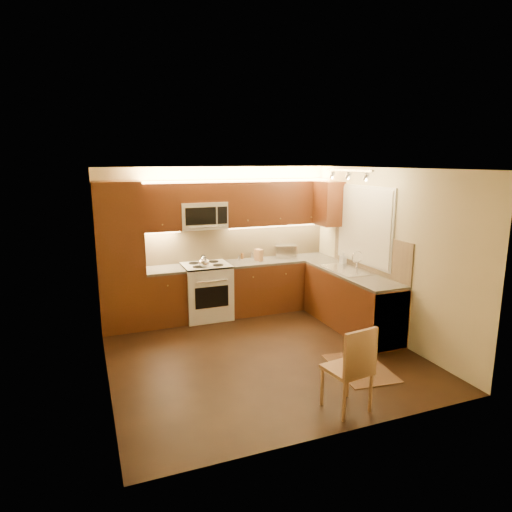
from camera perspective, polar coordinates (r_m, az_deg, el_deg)
name	(u,v)px	position (r m, az deg, el deg)	size (l,w,h in m)	color
floor	(260,353)	(6.32, 0.56, -12.25)	(4.00, 4.00, 0.01)	black
ceiling	(261,169)	(5.76, 0.61, 11.05)	(4.00, 4.00, 0.01)	beige
wall_back	(217,240)	(7.77, -4.93, 1.99)	(4.00, 0.01, 2.50)	beige
wall_front	(342,311)	(4.20, 10.89, -6.93)	(4.00, 0.01, 2.50)	beige
wall_left	(101,279)	(5.51, -19.10, -2.81)	(0.01, 4.00, 2.50)	beige
wall_right	(386,254)	(6.90, 16.18, 0.28)	(0.01, 4.00, 2.50)	beige
pantry	(120,257)	(7.21, -16.89, -0.09)	(0.70, 0.60, 2.30)	#4A290F
base_cab_back_left	(165,297)	(7.46, -11.49, -5.11)	(0.62, 0.60, 0.86)	#4A290F
counter_back_left	(164,270)	(7.34, -11.63, -1.75)	(0.62, 0.60, 0.04)	#383633
base_cab_back_right	(279,285)	(8.03, 2.94, -3.65)	(1.92, 0.60, 0.86)	#4A290F
counter_back_right	(279,260)	(7.92, 2.97, -0.51)	(1.92, 0.60, 0.04)	#383633
base_cab_right	(351,301)	(7.25, 11.99, -5.65)	(0.60, 2.00, 0.86)	#4A290F
counter_right	(352,274)	(7.13, 12.15, -2.20)	(0.60, 2.00, 0.04)	#383633
dishwasher	(378,315)	(6.71, 15.28, -7.28)	(0.58, 0.60, 0.84)	silver
backsplash_back	(237,242)	(7.88, -2.46, 1.79)	(3.30, 0.02, 0.60)	tan
backsplash_right	(369,252)	(7.22, 14.18, 0.49)	(0.02, 2.00, 0.60)	tan
upper_cab_back_left	(160,207)	(7.30, -12.13, 6.07)	(0.62, 0.35, 0.75)	#4A290F
upper_cab_back_right	(277,203)	(7.88, 2.68, 6.75)	(1.92, 0.35, 0.75)	#4A290F
upper_cab_bridge	(202,192)	(7.42, -6.90, 8.05)	(0.76, 0.35, 0.31)	#4A290F
upper_cab_right_corner	(329,204)	(7.86, 9.22, 6.60)	(0.35, 0.50, 0.75)	#4A290F
stove	(207,291)	(7.57, -6.30, -4.46)	(0.76, 0.65, 0.92)	silver
microwave	(203,215)	(7.44, -6.80, 5.17)	(0.76, 0.38, 0.44)	silver
window_frame	(365,225)	(7.27, 13.63, 3.80)	(0.03, 1.44, 1.24)	silver
window_blinds	(363,225)	(7.26, 13.50, 3.79)	(0.02, 1.36, 1.16)	silver
sink	(347,266)	(7.23, 11.53, -1.20)	(0.52, 0.86, 0.15)	silver
faucet	(357,260)	(7.31, 12.74, -0.50)	(0.20, 0.04, 0.30)	silver
track_light_bar	(348,170)	(6.84, 11.67, 10.63)	(0.04, 1.20, 0.03)	silver
kettle	(204,261)	(7.23, -6.65, -0.64)	(0.18, 0.18, 0.21)	silver
toaster_oven	(285,251)	(8.06, 3.77, 0.64)	(0.37, 0.28, 0.22)	silver
knife_block	(259,255)	(7.75, 0.35, 0.13)	(0.09, 0.15, 0.20)	#9F7148
spice_jar_a	(239,258)	(7.77, -2.19, -0.28)	(0.04, 0.04, 0.09)	silver
spice_jar_b	(242,256)	(7.90, -1.77, 0.00)	(0.05, 0.05, 0.10)	brown
spice_jar_c	(252,255)	(7.96, -0.57, 0.10)	(0.04, 0.04, 0.10)	silver
spice_jar_d	(258,256)	(7.91, 0.32, -0.04)	(0.04, 0.04, 0.09)	#9D5E2F
soap_bottle	(343,258)	(7.64, 11.00, -0.29)	(0.09, 0.09, 0.20)	silver
rug	(360,368)	(6.04, 13.10, -13.71)	(0.65, 0.97, 0.01)	black
dining_chair	(347,367)	(4.95, 11.49, -13.66)	(0.42, 0.42, 0.95)	#9F7148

